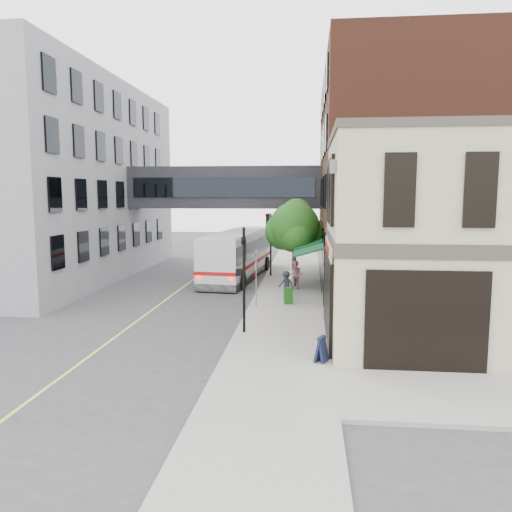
% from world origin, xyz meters
% --- Properties ---
extents(ground, '(120.00, 120.00, 0.00)m').
position_xyz_m(ground, '(0.00, 0.00, 0.00)').
color(ground, '#38383A').
rests_on(ground, ground).
extents(sidewalk_main, '(4.00, 60.00, 0.15)m').
position_xyz_m(sidewalk_main, '(2.00, 14.00, 0.07)').
color(sidewalk_main, gray).
rests_on(sidewalk_main, ground).
extents(corner_building, '(10.19, 8.12, 8.45)m').
position_xyz_m(corner_building, '(8.97, 2.00, 4.21)').
color(corner_building, tan).
rests_on(corner_building, ground).
extents(brick_building, '(13.76, 18.00, 14.00)m').
position_xyz_m(brick_building, '(9.98, 15.00, 6.99)').
color(brick_building, '#492317').
rests_on(brick_building, ground).
extents(opposite_building, '(14.00, 24.00, 14.00)m').
position_xyz_m(opposite_building, '(-17.00, 16.00, 7.00)').
color(opposite_building, slate).
rests_on(opposite_building, ground).
extents(skyway_bridge, '(14.00, 3.18, 3.00)m').
position_xyz_m(skyway_bridge, '(-3.00, 18.00, 6.50)').
color(skyway_bridge, black).
rests_on(skyway_bridge, ground).
extents(traffic_signal_near, '(0.44, 0.22, 4.60)m').
position_xyz_m(traffic_signal_near, '(0.37, 2.00, 2.98)').
color(traffic_signal_near, black).
rests_on(traffic_signal_near, sidewalk_main).
extents(traffic_signal_far, '(0.53, 0.28, 4.50)m').
position_xyz_m(traffic_signal_far, '(0.26, 17.00, 3.34)').
color(traffic_signal_far, black).
rests_on(traffic_signal_far, sidewalk_main).
extents(street_sign_pole, '(0.08, 0.75, 3.00)m').
position_xyz_m(street_sign_pole, '(0.39, 7.00, 1.93)').
color(street_sign_pole, gray).
rests_on(street_sign_pole, sidewalk_main).
extents(street_tree, '(3.80, 3.20, 5.60)m').
position_xyz_m(street_tree, '(2.19, 13.22, 3.91)').
color(street_tree, '#382619').
rests_on(street_tree, sidewalk_main).
extents(lane_marking, '(0.12, 40.00, 0.01)m').
position_xyz_m(lane_marking, '(-5.00, 10.00, 0.01)').
color(lane_marking, '#D8CC4C').
rests_on(lane_marking, ground).
extents(bus, '(3.91, 12.38, 3.27)m').
position_xyz_m(bus, '(-1.93, 16.80, 1.83)').
color(bus, silver).
rests_on(bus, ground).
extents(pedestrian_a, '(0.65, 0.50, 1.60)m').
position_xyz_m(pedestrian_a, '(2.08, 11.40, 0.95)').
color(pedestrian_a, silver).
rests_on(pedestrian_a, sidewalk_main).
extents(pedestrian_b, '(0.94, 0.77, 1.80)m').
position_xyz_m(pedestrian_b, '(2.36, 11.93, 1.05)').
color(pedestrian_b, pink).
rests_on(pedestrian_b, sidewalk_main).
extents(pedestrian_c, '(1.11, 0.92, 1.50)m').
position_xyz_m(pedestrian_c, '(1.86, 9.60, 0.90)').
color(pedestrian_c, black).
rests_on(pedestrian_c, sidewalk_main).
extents(newspaper_box, '(0.52, 0.49, 0.87)m').
position_xyz_m(newspaper_box, '(2.05, 7.82, 0.59)').
color(newspaper_box, '#155313').
rests_on(newspaper_box, sidewalk_main).
extents(sandwich_board, '(0.51, 0.61, 0.92)m').
position_xyz_m(sandwich_board, '(3.60, -1.50, 0.61)').
color(sandwich_board, '#111433').
rests_on(sandwich_board, sidewalk_main).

